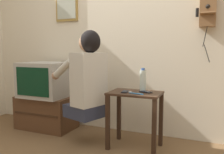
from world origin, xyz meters
TOP-DOWN VIEW (x-y plane):
  - wall_back at (0.00, 1.17)m, footprint 6.80×0.05m
  - side_table at (0.31, 0.68)m, footprint 0.53×0.37m
  - person at (-0.20, 0.58)m, footprint 0.62×0.51m
  - tv_stand at (-0.96, 0.84)m, footprint 0.74×0.44m
  - television at (-0.95, 0.82)m, footprint 0.58×0.50m
  - wall_phone_antique at (0.96, 1.08)m, footprint 0.20×0.18m
  - framed_picture at (-0.81, 1.13)m, footprint 0.33×0.03m
  - cell_phone_held at (0.21, 0.63)m, footprint 0.07×0.13m
  - cell_phone_spare at (0.42, 0.70)m, footprint 0.14×0.10m
  - water_bottle at (0.37, 0.76)m, footprint 0.07×0.07m
  - toothbrush at (0.34, 0.58)m, footprint 0.16×0.04m

SIDE VIEW (x-z plane):
  - tv_stand at x=-0.96m, z-range 0.00..0.43m
  - side_table at x=0.31m, z-range 0.15..0.75m
  - cell_phone_held at x=0.21m, z-range 0.60..0.61m
  - cell_phone_spare at x=0.42m, z-range 0.60..0.61m
  - toothbrush at x=0.34m, z-range 0.59..0.62m
  - television at x=-0.95m, z-range 0.43..0.87m
  - water_bottle at x=0.37m, z-range 0.59..0.84m
  - person at x=-0.20m, z-range 0.28..1.21m
  - wall_back at x=0.00m, z-range 0.00..2.55m
  - wall_phone_antique at x=0.96m, z-range 1.07..1.83m
  - framed_picture at x=-0.81m, z-range 1.42..1.84m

